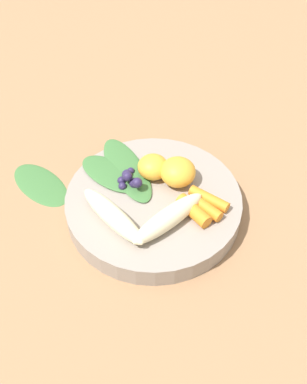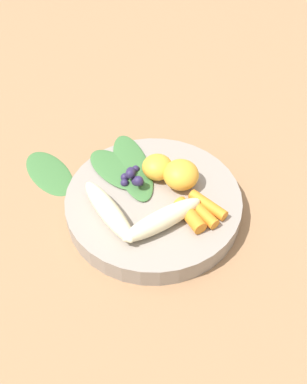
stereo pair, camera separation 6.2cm
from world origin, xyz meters
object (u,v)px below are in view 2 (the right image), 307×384
Objects in this scene: banana_peeled_right at (109,211)px; bowl at (154,204)px; orange_segment_near at (157,167)px; kale_leaf_stray at (49,172)px; banana_peeled_left at (163,219)px.

bowl is at bearing 88.72° from banana_peeled_right.
bowl is 0.05m from orange_segment_near.
kale_leaf_stray is at bearing 150.77° from bowl.
banana_peeled_right is 2.75× the size of orange_segment_near.
orange_segment_near is at bearing -138.16° from kale_leaf_stray.
kale_leaf_stray is at bearing 110.03° from banana_peeled_left.
bowl is at bearing 69.49° from banana_peeled_left.
banana_peeled_left is 0.07m from banana_peeled_right.
banana_peeled_right is 0.10m from orange_segment_near.
kale_leaf_stray is at bearing -171.04° from banana_peeled_right.
bowl is at bearing -151.97° from kale_leaf_stray.
banana_peeled_left is 1.07× the size of kale_leaf_stray.
orange_segment_near reaches higher than bowl.
bowl is 0.06m from banana_peeled_left.
orange_segment_near reaches higher than banana_peeled_left.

